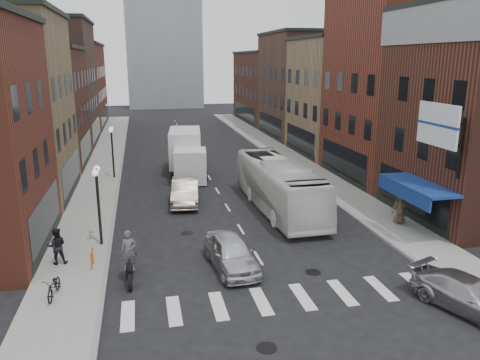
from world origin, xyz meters
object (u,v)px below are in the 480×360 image
billboard_sign (439,126)px  sedan_left_near (231,253)px  transit_bus (279,185)px  ped_right_c (400,207)px  parked_bicycle (54,286)px  streetlamp_far (112,143)px  ped_left_solo (57,246)px  motorcycle_rider (129,258)px  ped_right_b (400,210)px  sedan_left_far (185,191)px  curb_car (469,295)px  box_truck (187,154)px  bike_rack (92,259)px  streetlamp_near (98,191)px

billboard_sign → sedan_left_near: bearing=-178.4°
transit_bus → ped_right_c: (5.95, -4.15, -0.51)m
parked_bicycle → streetlamp_far: bearing=91.1°
parked_bicycle → ped_left_solo: ped_left_solo is taller
billboard_sign → motorcycle_rider: billboard_sign is taller
parked_bicycle → ped_right_c: size_ratio=0.89×
ped_right_b → sedan_left_near: bearing=26.0°
sedan_left_far → ped_left_solo: bearing=-121.2°
billboard_sign → motorcycle_rider: size_ratio=1.59×
transit_bus → sedan_left_near: (-4.51, -7.73, -0.83)m
curb_car → parked_bicycle: 15.86m
sedan_left_near → ped_right_b: 10.82m
box_truck → parked_bicycle: bearing=-103.9°
sedan_left_far → ped_right_c: ped_right_c is taller
motorcycle_rider → billboard_sign: bearing=6.9°
streetlamp_far → parked_bicycle: bearing=-94.2°
transit_bus → bike_rack: bearing=-149.8°
billboard_sign → motorcycle_rider: (-14.51, -0.78, -5.04)m
parked_bicycle → curb_car: bearing=-9.8°
parked_bicycle → ped_right_b: bearing=20.3°
streetlamp_near → transit_bus: (10.44, 3.94, -1.33)m
transit_bus → ped_left_solo: transit_bus is taller
sedan_left_near → parked_bicycle: bearing=-175.2°
streetlamp_far → sedan_left_near: size_ratio=0.94×
box_truck → curb_car: box_truck is taller
transit_bus → ped_left_solo: size_ratio=6.65×
motorcycle_rider → curb_car: 13.41m
ped_right_b → ped_left_solo: bearing=13.0°
billboard_sign → box_truck: size_ratio=0.44×
billboard_sign → ped_right_c: billboard_sign is taller
motorcycle_rider → ped_right_b: bearing=18.4°
ped_left_solo → parked_bicycle: bearing=91.8°
streetlamp_far → ped_right_c: 21.77m
streetlamp_near → sedan_left_far: streetlamp_near is taller
streetlamp_far → sedan_left_near: streetlamp_far is taller
transit_bus → motorcycle_rider: bearing=-139.2°
box_truck → curb_car: size_ratio=1.87×
parked_bicycle → box_truck: bearing=75.1°
streetlamp_near → ped_right_b: bearing=-1.6°
streetlamp_far → sedan_left_far: (4.86, -7.49, -2.11)m
streetlamp_near → motorcycle_rider: size_ratio=1.76×
ped_left_solo → ped_right_b: ped_left_solo is taller
motorcycle_rider → parked_bicycle: motorcycle_rider is taller
streetlamp_near → box_truck: streetlamp_near is taller
streetlamp_far → motorcycle_rider: (1.48, -18.28, -1.82)m
streetlamp_near → sedan_left_far: (4.86, 6.51, -2.11)m
bike_rack → billboard_sign: bearing=-2.8°
streetlamp_far → ped_right_c: streetlamp_far is taller
box_truck → motorcycle_rider: box_truck is taller
transit_bus → streetlamp_far: bearing=134.3°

